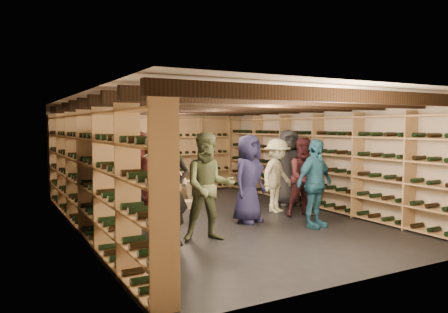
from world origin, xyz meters
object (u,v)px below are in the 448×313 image
person_1 (170,190)px  person_2 (209,187)px  crate_stack_right (167,195)px  person_8 (305,177)px  crate_stack_left (193,191)px  person_4 (315,183)px  person_5 (137,179)px  crate_loose (188,204)px  person_12 (288,168)px  person_10 (164,171)px  person_0 (116,183)px  person_3 (277,176)px  person_6 (249,179)px  person_9 (158,171)px

person_1 → person_2: person_2 is taller
crate_stack_right → person_8: size_ratio=0.42×
crate_stack_left → person_4: person_4 is taller
person_2 → person_5: person_5 is taller
crate_loose → person_12: size_ratio=0.28×
person_4 → person_8: (0.46, 0.85, -0.00)m
person_4 → person_10: size_ratio=0.92×
person_1 → person_5: bearing=95.1°
person_0 → person_3: bearing=4.5°
person_3 → person_6: (-1.09, -0.57, 0.05)m
person_4 → person_8: 0.96m
person_4 → person_6: bearing=118.8°
crate_stack_left → person_10: 1.56m
person_9 → person_12: (3.09, -0.34, -0.04)m
crate_stack_left → person_0: person_0 is taller
person_5 → person_8: size_ratio=1.10×
crate_loose → person_4: (1.28, -2.85, 0.73)m
person_0 → crate_stack_right: bearing=45.9°
crate_stack_right → person_8: person_8 is taller
crate_stack_left → crate_stack_right: bearing=-140.8°
person_1 → person_5: (-0.07, 1.45, 0.02)m
crate_loose → person_10: person_10 is taller
person_12 → person_5: bearing=-161.7°
crate_loose → person_0: person_0 is taller
person_5 → person_1: bearing=-64.0°
person_5 → person_4: bearing=-5.5°
person_8 → person_2: bearing=-148.8°
person_0 → person_3: 3.64m
crate_loose → person_8: person_8 is taller
person_10 → crate_loose: bearing=18.6°
person_2 → person_4: bearing=12.8°
person_9 → person_0: bearing=-121.7°
person_3 → person_8: bearing=-96.5°
person_6 → person_10: (-1.03, 1.85, 0.04)m
person_4 → person_10: bearing=111.0°
crate_stack_right → person_2: 2.81m
person_2 → person_8: person_2 is taller
person_6 → person_9: bearing=109.5°
crate_stack_left → person_8: bearing=-66.6°
crate_loose → person_9: bearing=-150.1°
crate_loose → person_3: (1.53, -1.34, 0.71)m
person_3 → person_2: bearing=-173.6°
person_5 → person_8: bearing=11.0°
person_8 → person_10: size_ratio=0.91×
crate_stack_right → person_12: size_ratio=0.38×
person_0 → person_2: size_ratio=1.03×
person_12 → person_0: bearing=-156.3°
crate_stack_left → person_1: 4.15m
person_3 → person_12: bearing=11.9°
person_2 → person_3: 2.75m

